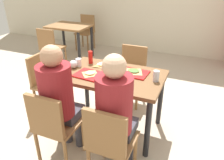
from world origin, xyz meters
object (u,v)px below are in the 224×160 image
(plastic_cup_b, at_px, (102,82))
(condiment_bottle, at_px, (91,57))
(pizza_slice_a, at_px, (90,73))
(soda_can, at_px, (156,76))
(pizza_slice_b, at_px, (134,71))
(foil_bundle, at_px, (73,64))
(plastic_cup_a, at_px, (120,60))
(background_chair_far, at_px, (86,30))
(background_chair_near, at_px, (50,46))
(chair_near_right, at_px, (109,141))
(paper_plate_near_edge, at_px, (120,84))
(tray_red_near, at_px, (91,75))
(main_table, at_px, (112,82))
(pizza_slice_c, at_px, (104,65))
(tray_red_far, at_px, (132,73))
(background_table, at_px, (70,31))
(chair_left_end, at_px, (46,80))
(person_in_brown_jacket, at_px, (116,109))
(person_in_red, at_px, (59,95))
(plastic_cup_c, at_px, (79,62))
(chair_near_left, at_px, (53,124))
(chair_far_side, at_px, (132,70))

(plastic_cup_b, distance_m, condiment_bottle, 0.67)
(pizza_slice_a, height_order, soda_can, soda_can)
(pizza_slice_b, distance_m, soda_can, 0.31)
(plastic_cup_b, relative_size, foil_bundle, 1.00)
(plastic_cup_a, height_order, background_chair_far, plastic_cup_a)
(foil_bundle, height_order, background_chair_near, foil_bundle)
(chair_near_right, bearing_deg, paper_plate_near_edge, 102.10)
(tray_red_near, xyz_separation_m, foil_bundle, (-0.30, 0.11, 0.04))
(main_table, distance_m, pizza_slice_c, 0.29)
(tray_red_far, distance_m, background_table, 2.80)
(tray_red_near, distance_m, condiment_bottle, 0.39)
(condiment_bottle, xyz_separation_m, background_chair_near, (-1.48, 1.05, -0.34))
(chair_near_right, height_order, foil_bundle, foil_bundle)
(chair_left_end, distance_m, tray_red_near, 0.82)
(pizza_slice_b, xyz_separation_m, pizza_slice_c, (-0.40, 0.05, -0.01))
(pizza_slice_a, height_order, background_chair_far, background_chair_far)
(plastic_cup_b, xyz_separation_m, condiment_bottle, (-0.41, 0.52, 0.03))
(plastic_cup_a, distance_m, soda_can, 0.61)
(pizza_slice_c, distance_m, background_chair_far, 3.06)
(background_table, distance_m, background_chair_far, 0.75)
(plastic_cup_b, bearing_deg, person_in_brown_jacket, -48.37)
(main_table, height_order, person_in_red, person_in_red)
(plastic_cup_b, relative_size, background_chair_near, 0.12)
(main_table, distance_m, tray_red_near, 0.27)
(main_table, bearing_deg, plastic_cup_c, 173.24)
(tray_red_near, distance_m, pizza_slice_b, 0.50)
(background_table, bearing_deg, chair_near_right, -51.82)
(chair_left_end, height_order, person_in_red, person_in_red)
(condiment_bottle, bearing_deg, foil_bundle, -117.78)
(pizza_slice_b, height_order, condiment_bottle, condiment_bottle)
(pizza_slice_c, xyz_separation_m, foil_bundle, (-0.32, -0.20, 0.03))
(soda_can, xyz_separation_m, background_chair_near, (-2.37, 1.24, -0.32))
(condiment_bottle, bearing_deg, main_table, -28.16)
(chair_left_end, distance_m, background_chair_far, 2.87)
(chair_left_end, relative_size, person_in_brown_jacket, 0.67)
(tray_red_near, xyz_separation_m, tray_red_far, (0.41, 0.24, 0.00))
(tray_red_near, distance_m, paper_plate_near_edge, 0.39)
(chair_near_left, bearing_deg, chair_far_side, 78.95)
(plastic_cup_c, bearing_deg, person_in_brown_jacket, -41.22)
(chair_near_left, height_order, background_chair_far, same)
(person_in_brown_jacket, bearing_deg, plastic_cup_b, 131.63)
(condiment_bottle, bearing_deg, background_chair_far, 120.46)
(plastic_cup_a, bearing_deg, chair_near_right, -73.17)
(person_in_brown_jacket, bearing_deg, person_in_red, 180.00)
(chair_near_right, height_order, soda_can, soda_can)
(main_table, relative_size, chair_near_left, 1.40)
(chair_near_left, relative_size, background_chair_near, 1.00)
(pizza_slice_a, distance_m, condiment_bottle, 0.37)
(person_in_brown_jacket, xyz_separation_m, foil_bundle, (-0.80, 0.60, 0.06))
(pizza_slice_b, relative_size, condiment_bottle, 1.61)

